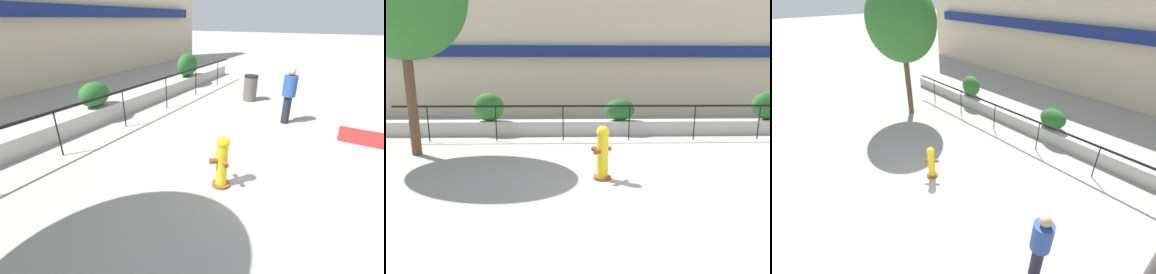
{
  "view_description": "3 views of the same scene",
  "coord_description": "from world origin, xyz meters",
  "views": [
    {
      "loc": [
        -5.23,
        -0.62,
        3.04
      ],
      "look_at": [
        -0.85,
        2.01,
        0.66
      ],
      "focal_mm": 24.0,
      "sensor_mm": 36.0,
      "label": 1
    },
    {
      "loc": [
        -1.95,
        -4.65,
        1.98
      ],
      "look_at": [
        -1.73,
        2.48,
        0.59
      ],
      "focal_mm": 28.0,
      "sensor_mm": 36.0,
      "label": 2
    },
    {
      "loc": [
        4.28,
        -2.48,
        5.28
      ],
      "look_at": [
        -1.38,
        2.53,
        0.85
      ],
      "focal_mm": 24.0,
      "sensor_mm": 36.0,
      "label": 3
    }
  ],
  "objects": [
    {
      "name": "fence_railing_segment",
      "position": [
        -0.0,
        4.9,
        1.02
      ],
      "size": [
        15.0,
        0.05,
        1.15
      ],
      "color": "black",
      "rests_on": "ground"
    },
    {
      "name": "hedge_bush_0",
      "position": [
        -4.78,
        6.0,
        0.99
      ],
      "size": [
        1.05,
        0.7,
        0.98
      ],
      "primitive_type": "ellipsoid",
      "color": "#2D6B28",
      "rests_on": "planter_wall_low"
    },
    {
      "name": "fire_hydrant",
      "position": [
        -1.29,
        1.08,
        0.55
      ],
      "size": [
        0.5,
        0.5,
        1.08
      ],
      "color": "brown",
      "rests_on": "ground"
    },
    {
      "name": "hedge_bush_1",
      "position": [
        -0.12,
        6.0,
        0.89
      ],
      "size": [
        1.04,
        0.69,
        0.77
      ],
      "primitive_type": "ellipsoid",
      "color": "#235B23",
      "rests_on": "planter_wall_low"
    },
    {
      "name": "ground_plane",
      "position": [
        0.0,
        0.0,
        0.0
      ],
      "size": [
        120.0,
        120.0,
        0.0
      ],
      "primitive_type": "plane",
      "color": "#9E9991"
    },
    {
      "name": "planter_wall_low",
      "position": [
        0.0,
        6.0,
        0.25
      ],
      "size": [
        18.0,
        0.7,
        0.5
      ],
      "primitive_type": "cube",
      "color": "#B7B2A8",
      "rests_on": "ground"
    },
    {
      "name": "building_facade",
      "position": [
        0.0,
        11.98,
        3.99
      ],
      "size": [
        30.0,
        1.36,
        8.0
      ],
      "color": "beige",
      "rests_on": "ground"
    }
  ]
}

